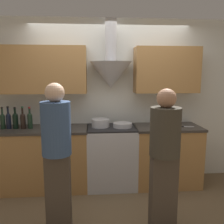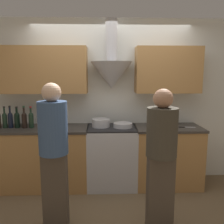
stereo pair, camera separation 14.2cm
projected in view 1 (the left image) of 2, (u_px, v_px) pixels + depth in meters
name	position (u px, v px, depth m)	size (l,w,h in m)	color
ground_plane	(113.00, 195.00, 3.46)	(12.00, 12.00, 0.00)	brown
wall_back	(106.00, 91.00, 3.79)	(8.40, 0.63, 2.60)	silver
counter_left	(42.00, 158.00, 3.61)	(1.42, 0.62, 0.94)	#B27F47
counter_right	(166.00, 155.00, 3.76)	(1.02, 0.62, 0.94)	#B27F47
stove_range	(112.00, 156.00, 3.69)	(0.75, 0.60, 0.94)	silver
wine_bottle_1	(3.00, 120.00, 3.49)	(0.07, 0.07, 0.33)	black
wine_bottle_2	(9.00, 120.00, 3.50)	(0.07, 0.07, 0.33)	black
wine_bottle_3	(15.00, 120.00, 3.50)	(0.08, 0.08, 0.32)	black
wine_bottle_4	(23.00, 120.00, 3.49)	(0.07, 0.07, 0.33)	black
wine_bottle_5	(30.00, 120.00, 3.51)	(0.07, 0.07, 0.32)	black
stock_pot	(100.00, 123.00, 3.62)	(0.27, 0.27, 0.12)	silver
mixing_bowl	(123.00, 125.00, 3.61)	(0.29, 0.29, 0.07)	silver
orange_fruit	(164.00, 124.00, 3.64)	(0.07, 0.07, 0.07)	orange
saucepan	(171.00, 122.00, 3.80)	(0.20, 0.20, 0.07)	silver
chefs_knife	(186.00, 127.00, 3.64)	(0.25, 0.06, 0.01)	silver
person_foreground_left	(57.00, 151.00, 2.55)	(0.31, 0.31, 1.66)	#473D33
person_foreground_right	(164.00, 154.00, 2.58)	(0.33, 0.33, 1.60)	#473D33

